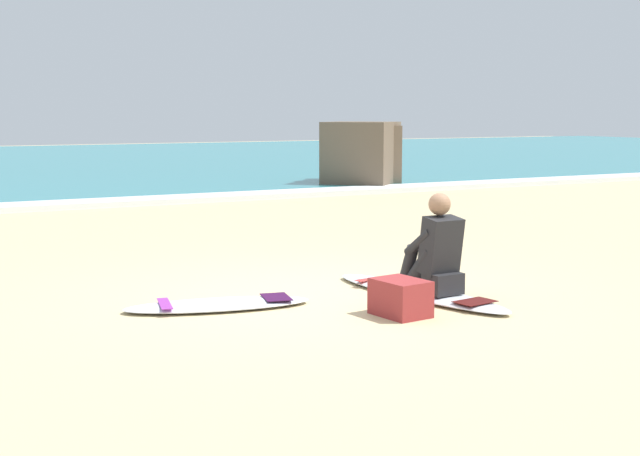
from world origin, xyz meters
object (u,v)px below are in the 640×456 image
Objects in this scene: surfboard_main at (419,292)px; surfboard_spare_near at (218,304)px; beach_bag at (400,298)px; surfer_seated at (435,254)px.

surfboard_spare_near is (-1.92, 0.41, 0.00)m from surfboard_main.
beach_bag is (-0.62, -0.61, 0.12)m from surfboard_main.
surfboard_main is at bearing -12.19° from surfboard_spare_near.
surfer_seated is at bearing -77.48° from surfboard_main.
beach_bag is at bearing -148.24° from surfer_seated.
beach_bag is at bearing -38.16° from surfboard_spare_near.
surfer_seated is at bearing -17.39° from surfboard_spare_near.
surfer_seated is (0.04, -0.20, 0.40)m from surfboard_main.
surfboard_main is 4.90× the size of beach_bag.
surfboard_spare_near is at bearing 162.61° from surfer_seated.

